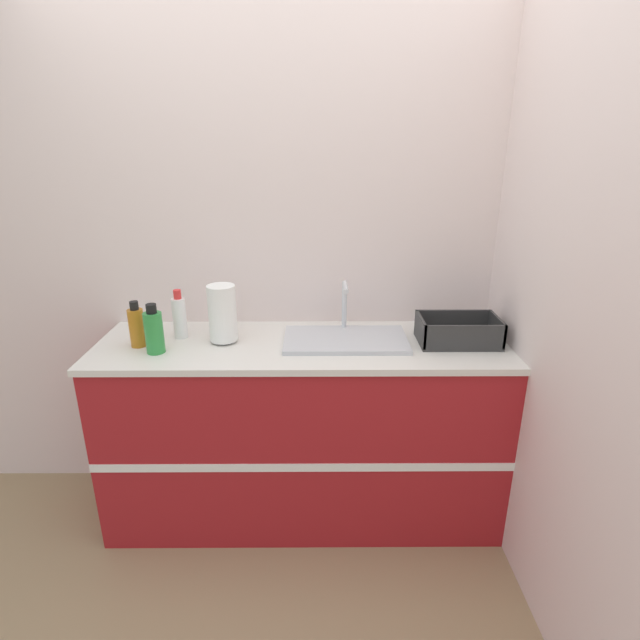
% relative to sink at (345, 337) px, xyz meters
% --- Properties ---
extents(ground_plane, '(12.00, 12.00, 0.00)m').
position_rel_sink_xyz_m(ground_plane, '(-0.20, -0.30, -0.95)').
color(ground_plane, '#937A56').
extents(wall_back, '(4.28, 0.06, 2.60)m').
position_rel_sink_xyz_m(wall_back, '(-0.20, 0.30, 0.35)').
color(wall_back, silver).
rests_on(wall_back, ground_plane).
extents(wall_right, '(0.06, 2.57, 2.60)m').
position_rel_sink_xyz_m(wall_right, '(0.77, -0.01, 0.35)').
color(wall_right, silver).
rests_on(wall_right, ground_plane).
extents(counter_cabinet, '(1.90, 0.59, 0.93)m').
position_rel_sink_xyz_m(counter_cabinet, '(-0.20, -0.01, -0.48)').
color(counter_cabinet, maroon).
rests_on(counter_cabinet, ground_plane).
extents(sink, '(0.57, 0.32, 0.25)m').
position_rel_sink_xyz_m(sink, '(0.00, 0.00, 0.00)').
color(sink, silver).
rests_on(sink, counter_cabinet).
extents(paper_towel_roll, '(0.13, 0.13, 0.27)m').
position_rel_sink_xyz_m(paper_towel_roll, '(-0.56, -0.00, 0.12)').
color(paper_towel_roll, '#4C4C51').
rests_on(paper_towel_roll, counter_cabinet).
extents(dish_rack, '(0.36, 0.22, 0.12)m').
position_rel_sink_xyz_m(dish_rack, '(0.52, -0.02, 0.03)').
color(dish_rack, '#2D2D2D').
rests_on(dish_rack, counter_cabinet).
extents(bottle_white_spray, '(0.06, 0.06, 0.23)m').
position_rel_sink_xyz_m(bottle_white_spray, '(-0.78, 0.06, 0.08)').
color(bottle_white_spray, white).
rests_on(bottle_white_spray, counter_cabinet).
extents(bottle_amber, '(0.07, 0.07, 0.21)m').
position_rel_sink_xyz_m(bottle_amber, '(-0.94, -0.05, 0.08)').
color(bottle_amber, '#B26B19').
rests_on(bottle_amber, counter_cabinet).
extents(bottle_green, '(0.08, 0.08, 0.22)m').
position_rel_sink_xyz_m(bottle_green, '(-0.84, -0.12, 0.08)').
color(bottle_green, '#2D8C3D').
rests_on(bottle_green, counter_cabinet).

